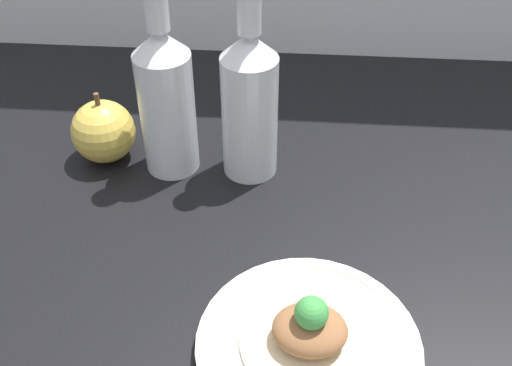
% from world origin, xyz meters
% --- Properties ---
extents(ground_plane, '(1.80, 1.10, 0.04)m').
position_xyz_m(ground_plane, '(0.00, 0.00, -0.02)').
color(ground_plane, black).
extents(plate, '(0.23, 0.23, 0.02)m').
position_xyz_m(plate, '(0.03, -0.12, 0.01)').
color(plate, silver).
rests_on(plate, ground_plane).
extents(plated_food, '(0.14, 0.14, 0.06)m').
position_xyz_m(plated_food, '(0.03, -0.12, 0.04)').
color(plated_food, beige).
rests_on(plated_food, plate).
extents(cider_bottle_left, '(0.07, 0.07, 0.28)m').
position_xyz_m(cider_bottle_left, '(-0.17, 0.18, 0.11)').
color(cider_bottle_left, silver).
rests_on(cider_bottle_left, ground_plane).
extents(cider_bottle_right, '(0.07, 0.07, 0.28)m').
position_xyz_m(cider_bottle_right, '(-0.06, 0.18, 0.11)').
color(cider_bottle_right, silver).
rests_on(cider_bottle_right, ground_plane).
extents(apple, '(0.09, 0.09, 0.11)m').
position_xyz_m(apple, '(-0.27, 0.19, 0.04)').
color(apple, gold).
rests_on(apple, ground_plane).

